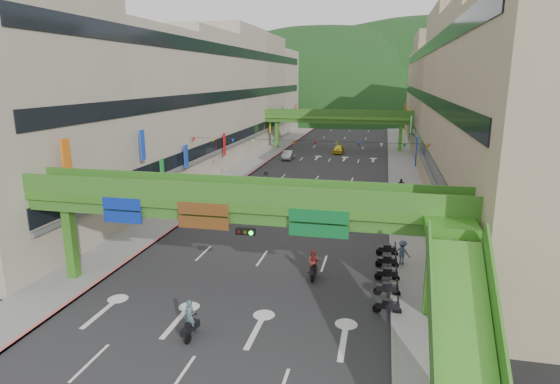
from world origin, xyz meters
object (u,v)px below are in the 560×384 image
(overpass_near, at_px, (247,216))
(scooter_rider_mid, at_px, (314,264))
(car_silver, at_px, (288,155))
(pedestrian_red, at_px, (422,203))
(car_yellow, at_px, (339,149))
(scooter_rider_near, at_px, (190,321))

(overpass_near, relative_size, scooter_rider_mid, 14.11)
(car_silver, bearing_deg, pedestrian_red, -56.96)
(car_silver, height_order, pedestrian_red, pedestrian_red)
(overpass_near, height_order, pedestrian_red, overpass_near)
(scooter_rider_mid, height_order, car_silver, scooter_rider_mid)
(scooter_rider_mid, bearing_deg, overpass_near, -129.23)
(overpass_near, height_order, car_yellow, overpass_near)
(scooter_rider_mid, distance_m, pedestrian_red, 19.87)
(overpass_near, distance_m, car_yellow, 55.85)
(car_yellow, bearing_deg, overpass_near, -88.94)
(scooter_rider_near, xyz_separation_m, car_yellow, (1.56, 60.05, -0.23))
(scooter_rider_mid, xyz_separation_m, car_yellow, (-3.43, 51.73, -0.30))
(overpass_near, relative_size, pedestrian_red, 18.36)
(scooter_rider_near, bearing_deg, car_yellow, 88.52)
(car_yellow, bearing_deg, scooter_rider_mid, -85.37)
(scooter_rider_near, bearing_deg, pedestrian_red, 63.92)
(scooter_rider_near, bearing_deg, scooter_rider_mid, 59.09)
(pedestrian_red, bearing_deg, scooter_rider_mid, -146.41)
(scooter_rider_mid, relative_size, car_silver, 0.48)
(scooter_rider_near, bearing_deg, overpass_near, 68.06)
(overpass_near, height_order, scooter_rider_mid, overpass_near)
(scooter_rider_mid, distance_m, car_yellow, 51.84)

